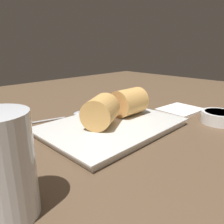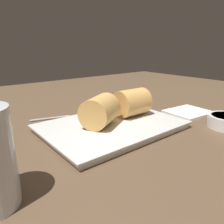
# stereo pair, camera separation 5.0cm
# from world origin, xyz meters

# --- Properties ---
(table_surface) EXTENTS (1.80, 1.40, 0.02)m
(table_surface) POSITION_xyz_m (0.00, 0.00, 0.01)
(table_surface) COLOR brown
(table_surface) RESTS_ON ground
(serving_plate) EXTENTS (0.29, 0.21, 0.01)m
(serving_plate) POSITION_xyz_m (-0.03, 0.02, 0.03)
(serving_plate) COLOR silver
(serving_plate) RESTS_ON table_surface
(roll_front_left) EXTENTS (0.09, 0.06, 0.06)m
(roll_front_left) POSITION_xyz_m (-0.11, 0.01, 0.07)
(roll_front_left) COLOR #DBA356
(roll_front_left) RESTS_ON serving_plate
(roll_front_right) EXTENTS (0.10, 0.09, 0.06)m
(roll_front_right) POSITION_xyz_m (-0.01, 0.01, 0.07)
(roll_front_right) COLOR #DBA356
(roll_front_right) RESTS_ON serving_plate
(spoon) EXTENTS (0.16, 0.06, 0.01)m
(spoon) POSITION_xyz_m (-0.03, -0.11, 0.03)
(spoon) COLOR #B2B2B7
(spoon) RESTS_ON table_surface
(napkin) EXTENTS (0.12, 0.10, 0.01)m
(napkin) POSITION_xyz_m (-0.27, 0.06, 0.02)
(napkin) COLOR white
(napkin) RESTS_ON table_surface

